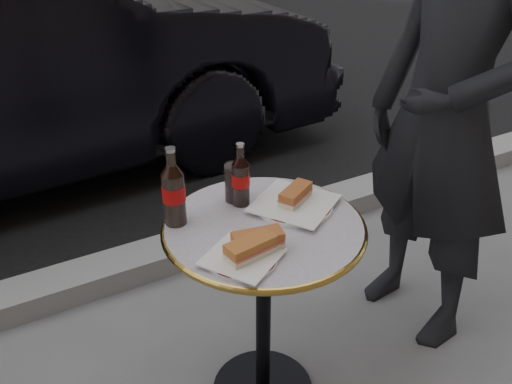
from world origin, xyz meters
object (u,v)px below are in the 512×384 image
plate_left (242,259)px  plate_right (294,205)px  cola_glass (234,183)px  cola_bottle_left (173,186)px  bistro_table (263,316)px  cola_bottle_right (241,174)px  pedestrian (448,118)px

plate_left → plate_right: 0.32m
cola_glass → cola_bottle_left: bearing=-171.5°
bistro_table → plate_right: 0.40m
cola_bottle_right → cola_glass: bearing=104.8°
bistro_table → cola_glass: cola_glass is taller
bistro_table → cola_bottle_right: size_ratio=3.46×
plate_right → cola_bottle_right: bearing=143.0°
plate_left → cola_bottle_right: size_ratio=0.93×
pedestrian → cola_glass: bearing=-104.0°
plate_left → cola_glass: 0.33m
plate_right → cola_bottle_left: 0.39m
bistro_table → plate_right: plate_right is taller
pedestrian → cola_bottle_right: bearing=-101.9°
cola_bottle_left → cola_bottle_right: cola_bottle_left is taller
plate_right → cola_glass: cola_glass is taller
cola_bottle_left → cola_bottle_right: bearing=0.6°
bistro_table → cola_bottle_left: bearing=148.5°
cola_bottle_left → pedestrian: bearing=-4.7°
cola_bottle_left → pedestrian: size_ratio=0.14×
bistro_table → cola_bottle_left: 0.56m
plate_left → cola_glass: (0.13, 0.30, 0.06)m
plate_right → pedestrian: size_ratio=0.14×
plate_left → plate_right: (0.28, 0.17, 0.00)m
plate_left → cola_bottle_left: 0.31m
bistro_table → cola_bottle_right: (-0.00, 0.14, 0.47)m
cola_glass → bistro_table: bearing=-86.2°
cola_bottle_left → cola_glass: 0.23m
bistro_table → cola_bottle_left: cola_bottle_left is taller
bistro_table → pedestrian: bearing=4.1°
cola_glass → cola_bottle_right: bearing=-75.2°
plate_right → cola_bottle_right: cola_bottle_right is taller
plate_left → cola_glass: size_ratio=1.54×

